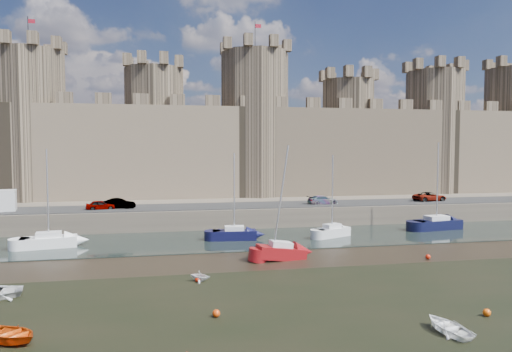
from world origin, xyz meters
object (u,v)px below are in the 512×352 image
object	(u,v)px
sailboat_0	(49,241)
dinghy_0	(10,335)
sailboat_1	(234,233)
sailboat_4	(281,251)
sailboat_2	(332,231)
car_2	(323,200)
car_3	(430,197)
car_0	(101,205)
car_1	(119,204)
sailboat_3	(436,223)

from	to	relation	value
sailboat_0	dinghy_0	world-z (taller)	sailboat_0
sailboat_1	sailboat_4	size ratio (longest dim) A/B	0.91
dinghy_0	sailboat_2	bearing A→B (deg)	-9.78
car_2	car_3	xyz separation A→B (m)	(16.28, 0.53, 0.06)
car_0	car_1	xyz separation A→B (m)	(2.09, 0.44, 0.07)
car_2	sailboat_0	size ratio (longest dim) A/B	0.42
sailboat_0	sailboat_4	world-z (taller)	sailboat_4
sailboat_3	sailboat_4	distance (m)	25.16
car_3	sailboat_4	world-z (taller)	sailboat_4
car_3	sailboat_3	size ratio (longest dim) A/B	0.45
car_0	sailboat_2	bearing A→B (deg)	-119.79
sailboat_0	sailboat_1	distance (m)	18.97
car_2	car_1	bearing A→B (deg)	84.01
sailboat_4	car_0	bearing A→B (deg)	125.55
sailboat_1	dinghy_0	xyz separation A→B (m)	(-15.16, -24.02, -0.40)
sailboat_3	dinghy_0	xyz separation A→B (m)	(-40.70, -25.71, -0.45)
car_0	sailboat_4	size ratio (longest dim) A/B	0.34
car_2	sailboat_1	size ratio (longest dim) A/B	0.44
dinghy_0	sailboat_4	bearing A→B (deg)	-12.66
sailboat_4	sailboat_2	bearing A→B (deg)	38.91
sailboat_1	sailboat_2	distance (m)	11.13
dinghy_0	sailboat_3	bearing A→B (deg)	-19.39
car_1	sailboat_2	bearing A→B (deg)	-106.73
car_1	sailboat_4	distance (m)	25.27
car_1	sailboat_0	world-z (taller)	sailboat_0
car_3	sailboat_1	distance (m)	31.55
car_2	dinghy_0	distance (m)	44.28
sailboat_2	dinghy_0	size ratio (longest dim) A/B	2.62
car_2	sailboat_2	world-z (taller)	sailboat_2
car_1	car_3	xyz separation A→B (m)	(43.00, 0.23, 0.00)
car_1	dinghy_0	distance (m)	34.11
car_0	sailboat_0	distance (m)	10.83
sailboat_0	sailboat_1	bearing A→B (deg)	-8.44
sailboat_2	dinghy_0	distance (m)	35.30
car_0	dinghy_0	world-z (taller)	car_0
sailboat_2	sailboat_4	bearing A→B (deg)	-156.31
car_1	car_2	size ratio (longest dim) A/B	0.97
sailboat_2	car_3	bearing A→B (deg)	5.87
car_1	sailboat_1	distance (m)	16.71
car_1	sailboat_3	size ratio (longest dim) A/B	0.38
car_0	car_3	size ratio (longest dim) A/B	0.73
car_3	sailboat_2	distance (m)	21.60
car_0	sailboat_3	world-z (taller)	sailboat_3
car_1	sailboat_0	bearing A→B (deg)	157.37
sailboat_0	dinghy_0	xyz separation A→B (m)	(3.81, -23.57, -0.41)
dinghy_0	sailboat_1	bearing A→B (deg)	6.07
car_2	sailboat_3	distance (m)	14.60
car_0	sailboat_0	size ratio (longest dim) A/B	0.35
car_2	car_3	size ratio (longest dim) A/B	0.87
car_1	sailboat_0	size ratio (longest dim) A/B	0.41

